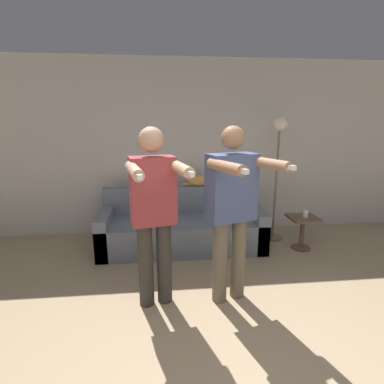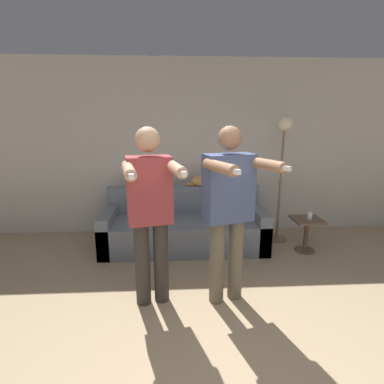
# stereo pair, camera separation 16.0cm
# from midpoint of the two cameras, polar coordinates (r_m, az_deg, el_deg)

# --- Properties ---
(wall_back) EXTENTS (10.00, 0.05, 2.60)m
(wall_back) POSITION_cam_midpoint_polar(r_m,az_deg,el_deg) (4.60, 1.87, 8.27)
(wall_back) COLOR beige
(wall_back) RESTS_ON ground_plane
(couch) EXTENTS (2.20, 0.85, 0.79)m
(couch) POSITION_cam_midpoint_polar(r_m,az_deg,el_deg) (4.19, -0.39, -6.93)
(couch) COLOR slate
(couch) RESTS_ON ground_plane
(person_left) EXTENTS (0.56, 0.74, 1.67)m
(person_left) POSITION_cam_midpoint_polar(r_m,az_deg,el_deg) (2.71, -6.29, -2.93)
(person_left) COLOR #38332D
(person_left) RESTS_ON ground_plane
(person_right) EXTENTS (0.64, 0.77, 1.68)m
(person_right) POSITION_cam_midpoint_polar(r_m,az_deg,el_deg) (2.76, 8.70, -2.43)
(person_right) COLOR #6B604C
(person_right) RESTS_ON ground_plane
(cat) EXTENTS (0.45, 0.13, 0.20)m
(cat) POSITION_cam_midpoint_polar(r_m,az_deg,el_deg) (4.34, 3.29, 2.31)
(cat) COLOR tan
(cat) RESTS_ON couch
(floor_lamp) EXTENTS (0.29, 0.29, 1.79)m
(floor_lamp) POSITION_cam_midpoint_polar(r_m,az_deg,el_deg) (4.36, 17.97, 8.47)
(floor_lamp) COLOR #756047
(floor_lamp) RESTS_ON ground_plane
(side_table) EXTENTS (0.38, 0.38, 0.45)m
(side_table) POSITION_cam_midpoint_polar(r_m,az_deg,el_deg) (4.32, 22.00, -6.46)
(side_table) COLOR brown
(side_table) RESTS_ON ground_plane
(cup) EXTENTS (0.07, 0.07, 0.09)m
(cup) POSITION_cam_midpoint_polar(r_m,az_deg,el_deg) (4.26, 22.55, -4.22)
(cup) COLOR silver
(cup) RESTS_ON side_table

